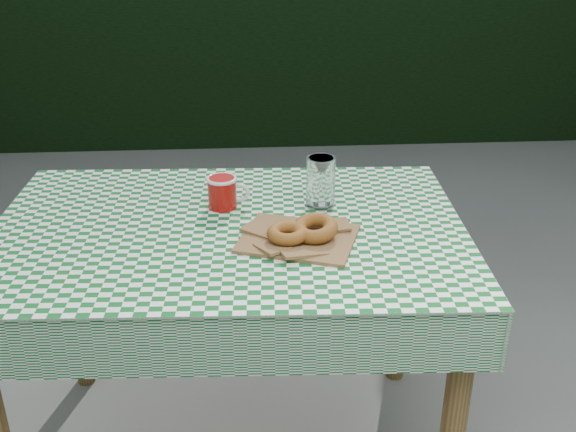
% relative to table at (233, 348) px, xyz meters
% --- Properties ---
extents(table, '(1.22, 0.84, 0.75)m').
position_rel_table_xyz_m(table, '(0.00, 0.00, 0.00)').
color(table, brown).
rests_on(table, ground).
extents(tablecloth, '(1.24, 0.86, 0.01)m').
position_rel_table_xyz_m(tablecloth, '(0.00, 0.00, 0.38)').
color(tablecloth, '#0D551E').
rests_on(tablecloth, table).
extents(paper_bag, '(0.33, 0.29, 0.01)m').
position_rel_table_xyz_m(paper_bag, '(0.17, -0.09, 0.39)').
color(paper_bag, olive).
rests_on(paper_bag, tablecloth).
extents(bagel_front, '(0.13, 0.13, 0.03)m').
position_rel_table_xyz_m(bagel_front, '(0.14, -0.11, 0.41)').
color(bagel_front, brown).
rests_on(bagel_front, paper_bag).
extents(bagel_back, '(0.16, 0.16, 0.04)m').
position_rel_table_xyz_m(bagel_back, '(0.21, -0.09, 0.41)').
color(bagel_back, '#8C5B1D').
rests_on(bagel_back, paper_bag).
extents(coffee_mug, '(0.16, 0.16, 0.09)m').
position_rel_table_xyz_m(coffee_mug, '(-0.02, 0.12, 0.42)').
color(coffee_mug, '#A00F0A').
rests_on(coffee_mug, tablecloth).
extents(drinking_glass, '(0.09, 0.09, 0.14)m').
position_rel_table_xyz_m(drinking_glass, '(0.25, 0.11, 0.45)').
color(drinking_glass, white).
rests_on(drinking_glass, tablecloth).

